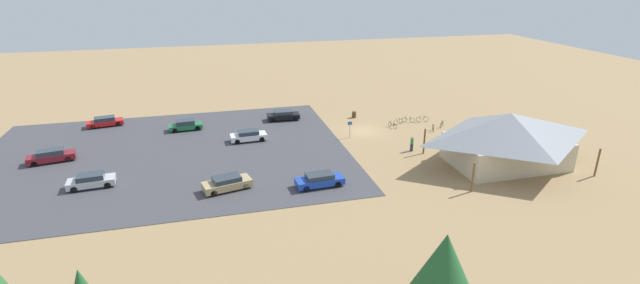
# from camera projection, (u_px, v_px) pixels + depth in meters

# --- Properties ---
(ground) EXTENTS (160.00, 160.00, 0.00)m
(ground) POSITION_uv_depth(u_px,v_px,m) (363.00, 131.00, 59.85)
(ground) COLOR #9E7F56
(ground) RESTS_ON ground
(parking_lot_asphalt) EXTENTS (41.35, 31.57, 0.05)m
(parking_lot_asphalt) POSITION_uv_depth(u_px,v_px,m) (166.00, 155.00, 52.11)
(parking_lot_asphalt) COLOR #424247
(parking_lot_asphalt) RESTS_ON ground
(bike_pavilion) EXTENTS (14.80, 10.52, 5.82)m
(bike_pavilion) POSITION_uv_depth(u_px,v_px,m) (508.00, 136.00, 48.50)
(bike_pavilion) COLOR beige
(bike_pavilion) RESTS_ON ground
(trash_bin) EXTENTS (0.60, 0.60, 0.90)m
(trash_bin) POSITION_uv_depth(u_px,v_px,m) (354.00, 115.00, 65.16)
(trash_bin) COLOR brown
(trash_bin) RESTS_ON ground
(lot_sign) EXTENTS (0.56, 0.08, 2.20)m
(lot_sign) POSITION_uv_depth(u_px,v_px,m) (350.00, 127.00, 57.04)
(lot_sign) COLOR #99999E
(lot_sign) RESTS_ON ground
(pine_west) EXTENTS (3.86, 3.86, 7.03)m
(pine_west) POSITION_uv_depth(u_px,v_px,m) (444.00, 267.00, 24.34)
(pine_west) COLOR brown
(pine_west) RESTS_ON ground
(bicycle_white_trailside) EXTENTS (1.59, 0.68, 0.87)m
(bicycle_white_trailside) POSITION_uv_depth(u_px,v_px,m) (398.00, 122.00, 62.35)
(bicycle_white_trailside) COLOR black
(bicycle_white_trailside) RESTS_ON ground
(bicycle_black_edge_north) EXTENTS (0.68, 1.65, 0.83)m
(bicycle_black_edge_north) POSITION_uv_depth(u_px,v_px,m) (392.00, 125.00, 61.05)
(bicycle_black_edge_north) COLOR black
(bicycle_black_edge_north) RESTS_ON ground
(bicycle_silver_front_row) EXTENTS (1.81, 0.48, 0.89)m
(bicycle_silver_front_row) POSITION_uv_depth(u_px,v_px,m) (422.00, 119.00, 63.39)
(bicycle_silver_front_row) COLOR black
(bicycle_silver_front_row) RESTS_ON ground
(bicycle_orange_near_porch) EXTENTS (0.79, 1.65, 0.87)m
(bicycle_orange_near_porch) POSITION_uv_depth(u_px,v_px,m) (433.00, 128.00, 59.92)
(bicycle_orange_near_porch) COLOR black
(bicycle_orange_near_porch) RESTS_ON ground
(bicycle_yellow_edge_south) EXTENTS (1.34, 1.23, 0.89)m
(bicycle_yellow_edge_south) POSITION_uv_depth(u_px,v_px,m) (501.00, 132.00, 58.42)
(bicycle_yellow_edge_south) COLOR black
(bicycle_yellow_edge_south) RESTS_ON ground
(bicycle_teal_near_sign) EXTENTS (1.19, 1.32, 0.81)m
(bicycle_teal_near_sign) POSITION_uv_depth(u_px,v_px,m) (442.00, 125.00, 61.24)
(bicycle_teal_near_sign) COLOR black
(bicycle_teal_near_sign) RESTS_ON ground
(bicycle_green_yard_left) EXTENTS (1.65, 0.78, 0.84)m
(bicycle_green_yard_left) POSITION_uv_depth(u_px,v_px,m) (408.00, 120.00, 63.25)
(bicycle_green_yard_left) COLOR black
(bicycle_green_yard_left) RESTS_ON ground
(car_silver_inner_stall) EXTENTS (4.46, 2.09, 1.36)m
(car_silver_inner_stall) POSITION_uv_depth(u_px,v_px,m) (91.00, 181.00, 44.08)
(car_silver_inner_stall) COLOR #BCBCC1
(car_silver_inner_stall) RESTS_ON parking_lot_asphalt
(car_blue_back_corner) EXTENTS (4.82, 2.05, 1.34)m
(car_blue_back_corner) POSITION_uv_depth(u_px,v_px,m) (320.00, 180.00, 44.26)
(car_blue_back_corner) COLOR #1E42B2
(car_blue_back_corner) RESTS_ON parking_lot_asphalt
(car_white_by_curb) EXTENTS (4.50, 2.05, 1.35)m
(car_white_by_curb) POSITION_uv_depth(u_px,v_px,m) (248.00, 136.00, 56.11)
(car_white_by_curb) COLOR white
(car_white_by_curb) RESTS_ON parking_lot_asphalt
(car_red_front_row) EXTENTS (4.80, 2.52, 1.30)m
(car_red_front_row) POSITION_uv_depth(u_px,v_px,m) (105.00, 122.00, 61.39)
(car_red_front_row) COLOR red
(car_red_front_row) RESTS_ON parking_lot_asphalt
(car_tan_second_row) EXTENTS (4.91, 2.93, 1.38)m
(car_tan_second_row) POSITION_uv_depth(u_px,v_px,m) (227.00, 183.00, 43.57)
(car_tan_second_row) COLOR tan
(car_tan_second_row) RESTS_ON parking_lot_asphalt
(car_green_far_end) EXTENTS (4.36, 2.12, 1.35)m
(car_green_far_end) POSITION_uv_depth(u_px,v_px,m) (186.00, 125.00, 59.94)
(car_green_far_end) COLOR #1E6B3D
(car_green_far_end) RESTS_ON parking_lot_asphalt
(car_maroon_mid_lot) EXTENTS (5.01, 2.58, 1.43)m
(car_maroon_mid_lot) POSITION_uv_depth(u_px,v_px,m) (51.00, 156.00, 49.88)
(car_maroon_mid_lot) COLOR maroon
(car_maroon_mid_lot) RESTS_ON parking_lot_asphalt
(car_black_end_stall) EXTENTS (4.57, 2.03, 1.36)m
(car_black_end_stall) POSITION_uv_depth(u_px,v_px,m) (283.00, 115.00, 63.94)
(car_black_end_stall) COLOR black
(car_black_end_stall) RESTS_ON parking_lot_asphalt
(visitor_by_pavilion) EXTENTS (0.38, 0.36, 1.79)m
(visitor_by_pavilion) POSITION_uv_depth(u_px,v_px,m) (412.00, 143.00, 52.98)
(visitor_by_pavilion) COLOR #2D3347
(visitor_by_pavilion) RESTS_ON ground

